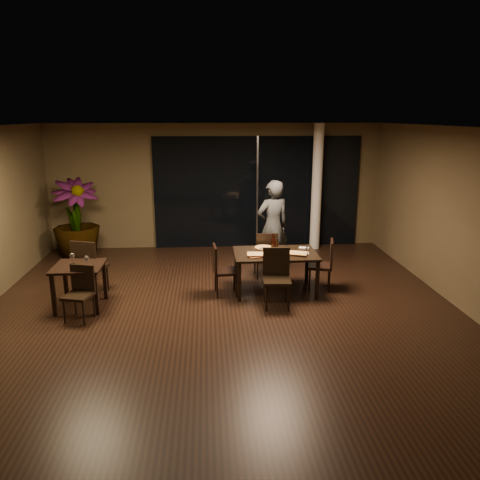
% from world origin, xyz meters
% --- Properties ---
extents(ground, '(8.00, 8.00, 0.00)m').
position_xyz_m(ground, '(0.00, 0.00, 0.00)').
color(ground, black).
rests_on(ground, ground).
extents(wall_back, '(8.00, 0.10, 3.00)m').
position_xyz_m(wall_back, '(0.00, 4.05, 1.50)').
color(wall_back, '#4B3E28').
rests_on(wall_back, ground).
extents(wall_front, '(8.00, 0.10, 3.00)m').
position_xyz_m(wall_front, '(0.00, -4.05, 1.50)').
color(wall_front, '#4B3E28').
rests_on(wall_front, ground).
extents(wall_right, '(0.10, 8.00, 3.00)m').
position_xyz_m(wall_right, '(4.05, 0.00, 1.50)').
color(wall_right, '#4B3E28').
rests_on(wall_right, ground).
extents(ceiling, '(8.00, 8.00, 0.04)m').
position_xyz_m(ceiling, '(0.00, 0.00, 3.02)').
color(ceiling, silver).
rests_on(ceiling, wall_back).
extents(window_panel, '(5.00, 0.06, 2.70)m').
position_xyz_m(window_panel, '(1.00, 3.96, 1.35)').
color(window_panel, black).
rests_on(window_panel, ground).
extents(column, '(0.24, 0.24, 3.00)m').
position_xyz_m(column, '(2.40, 3.65, 1.50)').
color(column, white).
rests_on(column, ground).
extents(main_table, '(1.50, 1.00, 0.75)m').
position_xyz_m(main_table, '(1.00, 0.80, 0.68)').
color(main_table, black).
rests_on(main_table, ground).
extents(side_table, '(0.80, 0.80, 0.75)m').
position_xyz_m(side_table, '(-2.40, 0.30, 0.62)').
color(side_table, black).
rests_on(side_table, ground).
extents(chair_main_far, '(0.46, 0.46, 0.95)m').
position_xyz_m(chair_main_far, '(0.92, 1.56, 0.53)').
color(chair_main_far, black).
rests_on(chair_main_far, ground).
extents(chair_main_near, '(0.49, 0.49, 1.00)m').
position_xyz_m(chair_main_near, '(0.93, 0.16, 0.56)').
color(chair_main_near, black).
rests_on(chair_main_near, ground).
extents(chair_main_left, '(0.46, 0.46, 0.93)m').
position_xyz_m(chair_main_left, '(0.01, 0.71, 0.52)').
color(chair_main_left, black).
rests_on(chair_main_left, ground).
extents(chair_main_right, '(0.53, 0.53, 0.95)m').
position_xyz_m(chair_main_right, '(1.94, 0.85, 0.53)').
color(chair_main_right, black).
rests_on(chair_main_right, ground).
extents(chair_side_far, '(0.60, 0.60, 1.04)m').
position_xyz_m(chair_side_far, '(-2.38, 0.87, 0.58)').
color(chair_side_far, black).
rests_on(chair_side_far, ground).
extents(chair_side_near, '(0.50, 0.50, 0.87)m').
position_xyz_m(chair_side_near, '(-2.27, -0.16, 0.49)').
color(chair_side_near, black).
rests_on(chair_side_near, ground).
extents(diner, '(0.75, 0.61, 1.91)m').
position_xyz_m(diner, '(1.12, 2.00, 0.96)').
color(diner, '#2F3234').
rests_on(diner, ground).
extents(potted_plant, '(1.33, 1.33, 1.81)m').
position_xyz_m(potted_plant, '(-3.18, 3.21, 0.91)').
color(potted_plant, '#1B521C').
rests_on(potted_plant, ground).
extents(pizza_board_left, '(0.56, 0.40, 0.01)m').
position_xyz_m(pizza_board_left, '(0.72, 0.63, 0.76)').
color(pizza_board_left, '#412414').
rests_on(pizza_board_left, main_table).
extents(pizza_board_right, '(0.55, 0.35, 0.01)m').
position_xyz_m(pizza_board_right, '(1.30, 0.67, 0.76)').
color(pizza_board_right, '#492617').
rests_on(pizza_board_right, main_table).
extents(oblong_pizza_left, '(0.50, 0.26, 0.02)m').
position_xyz_m(oblong_pizza_left, '(0.72, 0.63, 0.77)').
color(oblong_pizza_left, maroon).
rests_on(oblong_pizza_left, pizza_board_left).
extents(oblong_pizza_right, '(0.54, 0.39, 0.02)m').
position_xyz_m(oblong_pizza_right, '(1.30, 0.67, 0.77)').
color(oblong_pizza_right, maroon).
rests_on(oblong_pizza_right, pizza_board_right).
extents(round_pizza, '(0.33, 0.33, 0.01)m').
position_xyz_m(round_pizza, '(0.82, 1.12, 0.76)').
color(round_pizza, '#AD1B13').
rests_on(round_pizza, main_table).
extents(bottle_a, '(0.07, 0.07, 0.31)m').
position_xyz_m(bottle_a, '(0.97, 0.83, 0.91)').
color(bottle_a, black).
rests_on(bottle_a, main_table).
extents(bottle_b, '(0.06, 0.06, 0.26)m').
position_xyz_m(bottle_b, '(1.03, 0.81, 0.88)').
color(bottle_b, black).
rests_on(bottle_b, main_table).
extents(bottle_c, '(0.07, 0.07, 0.34)m').
position_xyz_m(bottle_c, '(0.97, 0.89, 0.92)').
color(bottle_c, black).
rests_on(bottle_c, main_table).
extents(tumbler_left, '(0.07, 0.07, 0.08)m').
position_xyz_m(tumbler_left, '(0.75, 0.84, 0.79)').
color(tumbler_left, white).
rests_on(tumbler_left, main_table).
extents(tumbler_right, '(0.08, 0.08, 0.09)m').
position_xyz_m(tumbler_right, '(1.24, 0.91, 0.79)').
color(tumbler_right, white).
rests_on(tumbler_right, main_table).
extents(napkin_near, '(0.20, 0.14, 0.01)m').
position_xyz_m(napkin_near, '(1.50, 0.68, 0.76)').
color(napkin_near, white).
rests_on(napkin_near, main_table).
extents(napkin_far, '(0.20, 0.16, 0.01)m').
position_xyz_m(napkin_far, '(1.58, 1.05, 0.76)').
color(napkin_far, silver).
rests_on(napkin_far, main_table).
extents(wine_glass_a, '(0.08, 0.08, 0.18)m').
position_xyz_m(wine_glass_a, '(-2.51, 0.38, 0.84)').
color(wine_glass_a, white).
rests_on(wine_glass_a, side_table).
extents(wine_glass_b, '(0.08, 0.08, 0.17)m').
position_xyz_m(wine_glass_b, '(-2.23, 0.23, 0.84)').
color(wine_glass_b, white).
rests_on(wine_glass_b, side_table).
extents(side_napkin, '(0.21, 0.17, 0.01)m').
position_xyz_m(side_napkin, '(-2.32, 0.08, 0.76)').
color(side_napkin, white).
rests_on(side_napkin, side_table).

